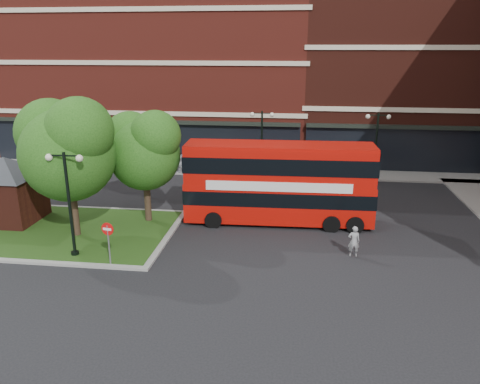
# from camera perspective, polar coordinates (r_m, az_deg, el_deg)

# --- Properties ---
(ground) EXTENTS (120.00, 120.00, 0.00)m
(ground) POSITION_cam_1_polar(r_m,az_deg,el_deg) (21.31, -6.11, -8.93)
(ground) COLOR black
(ground) RESTS_ON ground
(pavement_far) EXTENTS (44.00, 3.00, 0.12)m
(pavement_far) POSITION_cam_1_polar(r_m,az_deg,el_deg) (36.56, -0.27, 2.61)
(pavement_far) COLOR slate
(pavement_far) RESTS_ON ground
(terrace_far_left) EXTENTS (26.00, 12.00, 14.00)m
(terrace_far_left) POSITION_cam_1_polar(r_m,az_deg,el_deg) (44.43, -9.58, 14.10)
(terrace_far_left) COLOR maroon
(terrace_far_left) RESTS_ON ground
(terrace_far_right) EXTENTS (18.00, 12.00, 16.00)m
(terrace_far_right) POSITION_cam_1_polar(r_m,az_deg,el_deg) (43.59, 20.32, 14.55)
(terrace_far_right) COLOR #471911
(terrace_far_right) RESTS_ON ground
(traffic_island) EXTENTS (12.60, 7.60, 0.15)m
(traffic_island) POSITION_cam_1_polar(r_m,az_deg,el_deg) (26.65, -21.64, -4.41)
(traffic_island) COLOR gray
(traffic_island) RESTS_ON ground
(kiosk) EXTENTS (6.51, 6.51, 3.60)m
(kiosk) POSITION_cam_1_polar(r_m,az_deg,el_deg) (28.32, -26.54, 1.03)
(kiosk) COLOR #471911
(kiosk) RESTS_ON traffic_island
(tree_island_west) EXTENTS (5.40, 4.71, 7.21)m
(tree_island_west) POSITION_cam_1_polar(r_m,az_deg,el_deg) (24.34, -20.43, 5.38)
(tree_island_west) COLOR #2D2116
(tree_island_west) RESTS_ON ground
(tree_island_east) EXTENTS (4.46, 3.90, 6.29)m
(tree_island_east) POSITION_cam_1_polar(r_m,az_deg,el_deg) (25.51, -11.71, 5.36)
(tree_island_east) COLOR #2D2116
(tree_island_east) RESTS_ON ground
(lamp_island) EXTENTS (1.72, 0.36, 5.00)m
(lamp_island) POSITION_cam_1_polar(r_m,az_deg,el_deg) (22.29, -20.13, -0.88)
(lamp_island) COLOR black
(lamp_island) RESTS_ON ground
(lamp_far_left) EXTENTS (1.72, 0.36, 5.00)m
(lamp_far_left) POSITION_cam_1_polar(r_m,az_deg,el_deg) (33.79, 2.66, 6.18)
(lamp_far_left) COLOR black
(lamp_far_left) RESTS_ON ground
(lamp_far_right) EXTENTS (1.72, 0.36, 5.00)m
(lamp_far_right) POSITION_cam_1_polar(r_m,az_deg,el_deg) (34.13, 16.24, 5.61)
(lamp_far_right) COLOR black
(lamp_far_right) RESTS_ON ground
(bus) EXTENTS (10.22, 2.61, 3.88)m
(bus) POSITION_cam_1_polar(r_m,az_deg,el_deg) (25.44, 4.76, 1.69)
(bus) COLOR #B50E07
(bus) RESTS_ON ground
(woman) EXTENTS (0.56, 0.37, 1.50)m
(woman) POSITION_cam_1_polar(r_m,az_deg,el_deg) (22.43, 13.71, -5.86)
(woman) COLOR gray
(woman) RESTS_ON ground
(car_silver) EXTENTS (4.70, 2.01, 1.58)m
(car_silver) POSITION_cam_1_polar(r_m,az_deg,el_deg) (36.42, -5.19, 3.67)
(car_silver) COLOR silver
(car_silver) RESTS_ON ground
(car_white) EXTENTS (4.60, 1.96, 1.48)m
(car_white) POSITION_cam_1_polar(r_m,az_deg,el_deg) (35.29, 4.38, 3.15)
(car_white) COLOR silver
(car_white) RESTS_ON ground
(no_entry_sign) EXTENTS (0.57, 0.15, 2.08)m
(no_entry_sign) POSITION_cam_1_polar(r_m,az_deg,el_deg) (21.31, -15.78, -5.13)
(no_entry_sign) COLOR slate
(no_entry_sign) RESTS_ON ground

